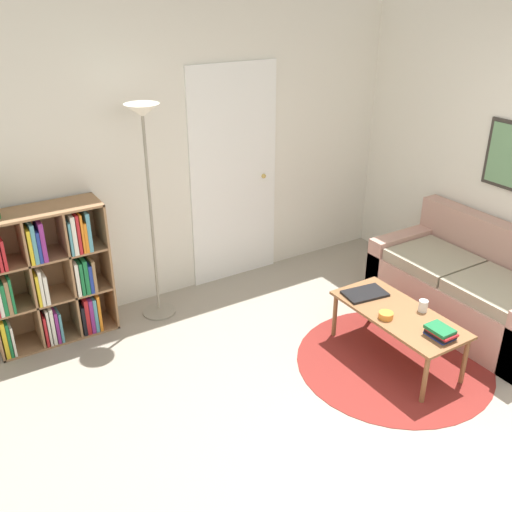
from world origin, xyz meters
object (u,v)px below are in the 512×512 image
(couch, at_px, (471,289))
(bowl, at_px, (386,315))
(floor_lamp, at_px, (146,152))
(laptop, at_px, (365,294))
(cup, at_px, (423,306))
(coffee_table, at_px, (398,317))
(bookshelf, at_px, (47,277))

(couch, relative_size, bowl, 14.98)
(floor_lamp, bearing_deg, laptop, -44.90)
(floor_lamp, relative_size, couch, 1.13)
(cup, bearing_deg, couch, 12.21)
(bowl, height_order, cup, cup)
(floor_lamp, distance_m, bowl, 2.23)
(floor_lamp, height_order, bowl, floor_lamp)
(coffee_table, xyz_separation_m, laptop, (-0.04, 0.34, 0.05))
(couch, relative_size, coffee_table, 1.53)
(couch, height_order, cup, couch)
(bookshelf, height_order, bowl, bookshelf)
(coffee_table, height_order, bowl, bowl)
(floor_lamp, bearing_deg, bookshelf, 173.45)
(couch, distance_m, coffee_table, 0.97)
(bookshelf, xyz_separation_m, couch, (3.14, -1.61, -0.27))
(coffee_table, bearing_deg, cup, -25.00)
(floor_lamp, distance_m, couch, 2.96)
(bowl, xyz_separation_m, cup, (0.31, -0.07, 0.02))
(bookshelf, height_order, couch, bookshelf)
(floor_lamp, relative_size, laptop, 5.05)
(bookshelf, relative_size, floor_lamp, 0.61)
(laptop, height_order, bowl, bowl)
(bookshelf, xyz_separation_m, coffee_table, (2.17, -1.70, -0.18))
(bookshelf, distance_m, laptop, 2.53)
(floor_lamp, relative_size, bowl, 16.90)
(cup, bearing_deg, bookshelf, 142.79)
(floor_lamp, height_order, couch, floor_lamp)
(coffee_table, height_order, laptop, laptop)
(bookshelf, height_order, cup, bookshelf)
(floor_lamp, xyz_separation_m, laptop, (1.26, -1.26, -1.04))
(bookshelf, xyz_separation_m, bowl, (2.03, -1.71, -0.12))
(floor_lamp, xyz_separation_m, cup, (1.47, -1.68, -1.00))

